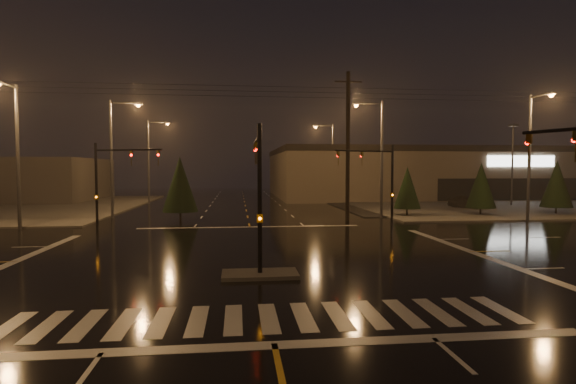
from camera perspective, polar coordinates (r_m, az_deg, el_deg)
ground at (r=21.98m, az=-4.10°, el=-8.16°), size 140.00×140.00×0.00m
sidewalk_ne at (r=60.23m, az=24.43°, el=-1.26°), size 36.00×36.00×0.12m
median_island at (r=18.06m, az=-3.58°, el=-10.38°), size 3.00×1.60×0.15m
crosswalk at (r=13.28m, az=-2.46°, el=-15.66°), size 15.00×2.60×0.01m
stop_bar_near at (r=11.40m, az=-1.72°, el=-18.87°), size 16.00×0.50×0.01m
stop_bar_far at (r=32.84m, az=-4.88°, el=-4.44°), size 16.00×0.50×0.01m
parking_lot at (r=61.31m, az=29.40°, el=-1.33°), size 50.00×24.00×0.08m
retail_building at (r=76.47m, az=21.56°, el=2.48°), size 60.20×28.30×7.20m
signal_mast_median at (r=18.50m, az=-3.76°, el=1.44°), size 0.25×4.59×6.00m
signal_mast_ne at (r=33.34m, az=11.69°, el=2.15°), size 4.84×1.86×6.00m
signal_mast_nw at (r=32.84m, az=-21.68°, el=1.98°), size 4.84×1.86×6.00m
streetlight_1 at (r=40.90m, az=-21.12°, el=4.97°), size 2.77×0.32×10.00m
streetlight_2 at (r=56.52m, az=-17.00°, el=4.44°), size 2.77×0.32×10.00m
streetlight_3 at (r=39.46m, az=11.40°, el=5.19°), size 2.77×0.32×10.00m
streetlight_4 at (r=58.82m, az=5.41°, el=4.50°), size 2.77×0.32×10.00m
streetlight_5 at (r=36.10m, az=-31.35°, el=5.02°), size 0.32×2.77×10.00m
streetlight_6 at (r=39.96m, az=28.59°, el=4.86°), size 0.32×2.77×10.00m
utility_pole_1 at (r=36.68m, az=7.60°, el=5.91°), size 2.20×0.32×12.00m
conifer_0 at (r=41.26m, az=14.91°, el=0.53°), size 2.37×2.37×4.40m
conifer_1 at (r=44.23m, az=23.31°, el=0.80°), size 2.61×2.61×4.79m
conifer_2 at (r=48.09m, az=30.96°, el=0.91°), size 2.76×2.76×5.01m
conifer_3 at (r=38.01m, az=-13.55°, el=0.98°), size 2.91×2.91×5.24m
car_parked at (r=50.85m, az=21.91°, el=-1.20°), size 3.39×4.57×1.45m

